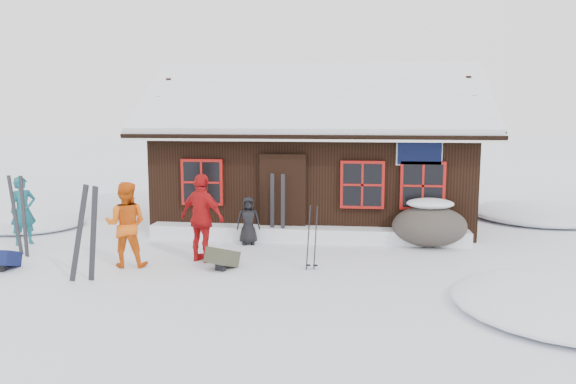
{
  "coord_description": "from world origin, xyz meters",
  "views": [
    {
      "loc": [
        2.68,
        -10.85,
        3.05
      ],
      "look_at": [
        1.16,
        1.35,
        1.3
      ],
      "focal_mm": 35.0,
      "sensor_mm": 36.0,
      "label": 1
    }
  ],
  "objects_px": {
    "skier_orange_right": "(202,218)",
    "ski_poles": "(312,239)",
    "skier_orange_left": "(126,224)",
    "boulder": "(429,225)",
    "ski_pair_left": "(86,234)",
    "backpack_olive": "(222,261)",
    "backpack_blue": "(5,262)",
    "skier_crouched": "(248,221)",
    "skier_teal": "(23,211)"
  },
  "relations": [
    {
      "from": "skier_orange_right",
      "to": "ski_poles",
      "type": "height_order",
      "value": "skier_orange_right"
    },
    {
      "from": "skier_crouched",
      "to": "boulder",
      "type": "distance_m",
      "value": 4.17
    },
    {
      "from": "ski_poles",
      "to": "boulder",
      "type": "bearing_deg",
      "value": 41.98
    },
    {
      "from": "skier_crouched",
      "to": "backpack_blue",
      "type": "xyz_separation_m",
      "value": [
        -4.32,
        -2.67,
        -0.41
      ]
    },
    {
      "from": "backpack_olive",
      "to": "backpack_blue",
      "type": "bearing_deg",
      "value": -146.11
    },
    {
      "from": "boulder",
      "to": "ski_pair_left",
      "type": "height_order",
      "value": "ski_pair_left"
    },
    {
      "from": "skier_orange_right",
      "to": "backpack_olive",
      "type": "height_order",
      "value": "skier_orange_right"
    },
    {
      "from": "skier_orange_left",
      "to": "boulder",
      "type": "distance_m",
      "value": 6.68
    },
    {
      "from": "skier_teal",
      "to": "ski_pair_left",
      "type": "height_order",
      "value": "ski_pair_left"
    },
    {
      "from": "boulder",
      "to": "backpack_olive",
      "type": "distance_m",
      "value": 4.92
    },
    {
      "from": "backpack_blue",
      "to": "backpack_olive",
      "type": "relative_size",
      "value": 0.94
    },
    {
      "from": "skier_crouched",
      "to": "backpack_blue",
      "type": "distance_m",
      "value": 5.1
    },
    {
      "from": "backpack_olive",
      "to": "skier_crouched",
      "type": "bearing_deg",
      "value": 113.05
    },
    {
      "from": "skier_orange_right",
      "to": "ski_pair_left",
      "type": "xyz_separation_m",
      "value": [
        -1.7,
        -1.6,
        -0.04
      ]
    },
    {
      "from": "boulder",
      "to": "backpack_blue",
      "type": "distance_m",
      "value": 9.0
    },
    {
      "from": "skier_teal",
      "to": "backpack_blue",
      "type": "bearing_deg",
      "value": -118.15
    },
    {
      "from": "ski_poles",
      "to": "ski_pair_left",
      "type": "bearing_deg",
      "value": -162.09
    },
    {
      "from": "ski_pair_left",
      "to": "backpack_olive",
      "type": "xyz_separation_m",
      "value": [
        2.23,
        1.12,
        -0.71
      ]
    },
    {
      "from": "backpack_blue",
      "to": "skier_teal",
      "type": "bearing_deg",
      "value": 110.37
    },
    {
      "from": "skier_orange_right",
      "to": "ski_pair_left",
      "type": "distance_m",
      "value": 2.34
    },
    {
      "from": "skier_crouched",
      "to": "ski_poles",
      "type": "xyz_separation_m",
      "value": [
        1.64,
        -1.93,
        0.05
      ]
    },
    {
      "from": "skier_teal",
      "to": "skier_crouched",
      "type": "distance_m",
      "value": 5.21
    },
    {
      "from": "backpack_olive",
      "to": "skier_orange_left",
      "type": "bearing_deg",
      "value": -152.61
    },
    {
      "from": "backpack_olive",
      "to": "skier_teal",
      "type": "bearing_deg",
      "value": -169.84
    },
    {
      "from": "skier_orange_left",
      "to": "skier_crouched",
      "type": "bearing_deg",
      "value": -141.97
    },
    {
      "from": "backpack_olive",
      "to": "ski_poles",
      "type": "bearing_deg",
      "value": 31.55
    },
    {
      "from": "backpack_blue",
      "to": "ski_pair_left",
      "type": "bearing_deg",
      "value": -17.49
    },
    {
      "from": "ski_pair_left",
      "to": "backpack_blue",
      "type": "relative_size",
      "value": 3.41
    },
    {
      "from": "skier_teal",
      "to": "backpack_olive",
      "type": "height_order",
      "value": "skier_teal"
    },
    {
      "from": "skier_crouched",
      "to": "ski_pair_left",
      "type": "relative_size",
      "value": 0.61
    },
    {
      "from": "skier_orange_right",
      "to": "skier_crouched",
      "type": "distance_m",
      "value": 1.77
    },
    {
      "from": "ski_poles",
      "to": "backpack_blue",
      "type": "bearing_deg",
      "value": -172.84
    },
    {
      "from": "skier_teal",
      "to": "boulder",
      "type": "distance_m",
      "value": 9.38
    },
    {
      "from": "skier_crouched",
      "to": "boulder",
      "type": "height_order",
      "value": "skier_crouched"
    },
    {
      "from": "skier_orange_left",
      "to": "ski_pair_left",
      "type": "bearing_deg",
      "value": 66.31
    },
    {
      "from": "ski_pair_left",
      "to": "backpack_olive",
      "type": "height_order",
      "value": "ski_pair_left"
    },
    {
      "from": "skier_teal",
      "to": "skier_orange_left",
      "type": "height_order",
      "value": "skier_orange_left"
    },
    {
      "from": "skier_orange_right",
      "to": "ski_poles",
      "type": "relative_size",
      "value": 1.4
    },
    {
      "from": "boulder",
      "to": "backpack_blue",
      "type": "height_order",
      "value": "boulder"
    },
    {
      "from": "skier_orange_left",
      "to": "backpack_blue",
      "type": "bearing_deg",
      "value": 4.89
    },
    {
      "from": "ski_poles",
      "to": "backpack_olive",
      "type": "height_order",
      "value": "ski_poles"
    },
    {
      "from": "boulder",
      "to": "ski_pair_left",
      "type": "xyz_separation_m",
      "value": [
        -6.49,
        -3.55,
        0.37
      ]
    },
    {
      "from": "ski_pair_left",
      "to": "ski_poles",
      "type": "relative_size",
      "value": 1.4
    },
    {
      "from": "skier_crouched",
      "to": "backpack_olive",
      "type": "xyz_separation_m",
      "value": [
        -0.11,
        -2.09,
        -0.4
      ]
    },
    {
      "from": "skier_orange_left",
      "to": "ski_pair_left",
      "type": "distance_m",
      "value": 1.11
    },
    {
      "from": "ski_pair_left",
      "to": "ski_poles",
      "type": "xyz_separation_m",
      "value": [
        3.98,
        1.28,
        -0.26
      ]
    },
    {
      "from": "skier_crouched",
      "to": "ski_poles",
      "type": "relative_size",
      "value": 0.86
    },
    {
      "from": "skier_teal",
      "to": "skier_orange_right",
      "type": "relative_size",
      "value": 0.87
    },
    {
      "from": "boulder",
      "to": "backpack_blue",
      "type": "bearing_deg",
      "value": -160.44
    },
    {
      "from": "skier_orange_right",
      "to": "backpack_blue",
      "type": "xyz_separation_m",
      "value": [
        -3.69,
        -1.06,
        -0.76
      ]
    }
  ]
}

